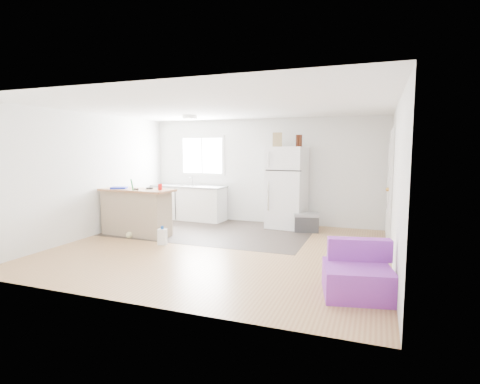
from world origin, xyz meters
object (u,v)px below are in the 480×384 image
Objects in this scene: cooler at (306,222)px; red_cup at (160,187)px; mop at (132,226)px; kitchen_cabinets at (189,202)px; purple_seat at (357,276)px; cardboard_box at (277,140)px; bottle_left at (297,141)px; bottle_right at (300,141)px; blue_tray at (119,188)px; cleaner_jug at (162,237)px; refrigerator at (287,187)px; peninsula at (136,212)px.

cooler is 3.06m from red_cup.
cooler is 3.52m from mop.
red_cup is at bearing -75.25° from kitchen_cabinets.
kitchen_cabinets is 5.44m from purple_seat.
kitchen_cabinets is at bearing 175.97° from cardboard_box.
bottle_left is 1.00× the size of bottle_right.
kitchen_cabinets is 2.06m from blue_tray.
cooler is at bearing -50.35° from bottle_right.
cooler is at bearing 28.09° from cleaner_jug.
cooler is 1.72m from bottle_left.
purple_seat is 2.94× the size of cardboard_box.
cleaner_jug is 3.47m from bottle_right.
refrigerator is 7.04× the size of bottle_right.
bottle_right is at bearing 34.44° from peninsula.
bottle_left is at bearing 37.29° from mop.
refrigerator is 1.03m from bottle_left.
blue_tray is at bearing 147.49° from cleaner_jug.
peninsula reaches higher than cooler.
mop is at bearing 149.14° from cleaner_jug.
cleaner_jug is at bearing -131.38° from bottle_left.
cooler is 3.87m from blue_tray.
mop is (-4.25, 1.47, 0.01)m from purple_seat.
red_cup is at bearing 27.83° from mop.
purple_seat is (4.30, -1.70, -0.24)m from peninsula.
bottle_right reaches higher than cooler.
kitchen_cabinets is 3.29× the size of cooler.
cooler is (3.12, 1.48, -0.27)m from peninsula.
peninsula is 5.14× the size of blue_tray.
cleaner_jug is 1.54m from blue_tray.
cooler is 1.72m from bottle_right.
purple_seat is at bearing -37.32° from kitchen_cabinets.
cardboard_box is at bearing -157.32° from refrigerator.
mop reaches higher than cleaner_jug.
kitchen_cabinets is 6.30× the size of cardboard_box.
refrigerator reaches higher than kitchen_cabinets.
mop is at bearing 149.21° from purple_seat.
cleaner_jug is (0.90, -0.49, -0.32)m from peninsula.
kitchen_cabinets is 1.08× the size of refrigerator.
cardboard_box reaches higher than refrigerator.
kitchen_cabinets is at bearing 88.61° from mop.
cooler is 3.39m from purple_seat.
blue_tray is 3.84m from bottle_right.
blue_tray is at bearing 148.92° from purple_seat.
cooler is at bearing -3.74° from kitchen_cabinets.
peninsula is at bearing -140.94° from refrigerator.
cardboard_box is (2.24, -0.16, 1.49)m from kitchen_cabinets.
bottle_right is (2.73, -0.13, 1.46)m from kitchen_cabinets.
refrigerator is 5.86× the size of blue_tray.
mop is 4.63× the size of bottle_left.
purple_seat is (1.67, -3.46, -0.65)m from refrigerator.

